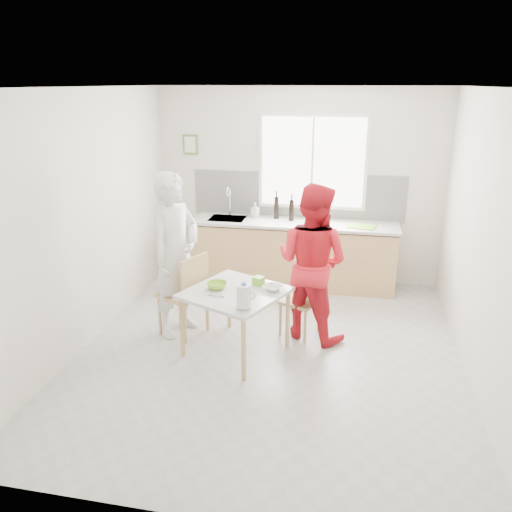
{
  "coord_description": "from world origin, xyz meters",
  "views": [
    {
      "loc": [
        0.78,
        -4.68,
        2.74
      ],
      "look_at": [
        -0.19,
        0.2,
        1.0
      ],
      "focal_mm": 35.0,
      "sensor_mm": 36.0,
      "label": 1
    }
  ],
  "objects_px": {
    "person_white": "(176,255)",
    "wine_bottle_b": "(292,210)",
    "chair_left": "(187,291)",
    "wine_bottle_a": "(276,207)",
    "chair_far": "(303,295)",
    "milk_jug": "(244,296)",
    "person_red": "(312,262)",
    "bowl_white": "(273,288)",
    "dining_table": "(235,298)",
    "bowl_green": "(217,285)"
  },
  "relations": [
    {
      "from": "person_white",
      "to": "wine_bottle_b",
      "type": "bearing_deg",
      "value": -7.65
    },
    {
      "from": "dining_table",
      "to": "chair_far",
      "type": "height_order",
      "value": "chair_far"
    },
    {
      "from": "wine_bottle_a",
      "to": "bowl_white",
      "type": "bearing_deg",
      "value": -81.96
    },
    {
      "from": "chair_far",
      "to": "chair_left",
      "type": "bearing_deg",
      "value": -141.68
    },
    {
      "from": "chair_left",
      "to": "person_red",
      "type": "bearing_deg",
      "value": 124.7
    },
    {
      "from": "dining_table",
      "to": "person_red",
      "type": "distance_m",
      "value": 0.94
    },
    {
      "from": "chair_left",
      "to": "wine_bottle_a",
      "type": "height_order",
      "value": "wine_bottle_a"
    },
    {
      "from": "chair_left",
      "to": "bowl_white",
      "type": "height_order",
      "value": "chair_left"
    },
    {
      "from": "dining_table",
      "to": "bowl_green",
      "type": "bearing_deg",
      "value": 170.21
    },
    {
      "from": "chair_left",
      "to": "bowl_green",
      "type": "height_order",
      "value": "chair_left"
    },
    {
      "from": "bowl_white",
      "to": "wine_bottle_b",
      "type": "distance_m",
      "value": 1.99
    },
    {
      "from": "bowl_green",
      "to": "bowl_white",
      "type": "bearing_deg",
      "value": 7.13
    },
    {
      "from": "dining_table",
      "to": "wine_bottle_b",
      "type": "relative_size",
      "value": 3.99
    },
    {
      "from": "bowl_white",
      "to": "wine_bottle_a",
      "type": "height_order",
      "value": "wine_bottle_a"
    },
    {
      "from": "chair_far",
      "to": "person_red",
      "type": "bearing_deg",
      "value": -12.96
    },
    {
      "from": "chair_left",
      "to": "milk_jug",
      "type": "height_order",
      "value": "same"
    },
    {
      "from": "person_red",
      "to": "dining_table",
      "type": "bearing_deg",
      "value": 59.74
    },
    {
      "from": "bowl_green",
      "to": "wine_bottle_b",
      "type": "xyz_separation_m",
      "value": [
        0.51,
        2.03,
        0.34
      ]
    },
    {
      "from": "bowl_white",
      "to": "wine_bottle_b",
      "type": "bearing_deg",
      "value": 91.89
    },
    {
      "from": "dining_table",
      "to": "wine_bottle_b",
      "type": "bearing_deg",
      "value": 81.46
    },
    {
      "from": "bowl_green",
      "to": "wine_bottle_a",
      "type": "xyz_separation_m",
      "value": [
        0.29,
        2.11,
        0.35
      ]
    },
    {
      "from": "person_white",
      "to": "wine_bottle_a",
      "type": "relative_size",
      "value": 5.81
    },
    {
      "from": "person_red",
      "to": "wine_bottle_a",
      "type": "xyz_separation_m",
      "value": [
        -0.65,
        1.61,
        0.2
      ]
    },
    {
      "from": "bowl_green",
      "to": "wine_bottle_a",
      "type": "bearing_deg",
      "value": 82.14
    },
    {
      "from": "dining_table",
      "to": "chair_left",
      "type": "bearing_deg",
      "value": 156.17
    },
    {
      "from": "chair_left",
      "to": "wine_bottle_a",
      "type": "distance_m",
      "value": 2.07
    },
    {
      "from": "dining_table",
      "to": "chair_left",
      "type": "height_order",
      "value": "chair_left"
    },
    {
      "from": "chair_far",
      "to": "bowl_white",
      "type": "bearing_deg",
      "value": -95.09
    },
    {
      "from": "person_red",
      "to": "wine_bottle_a",
      "type": "bearing_deg",
      "value": -44.18
    },
    {
      "from": "chair_left",
      "to": "bowl_white",
      "type": "xyz_separation_m",
      "value": [
        0.99,
        -0.17,
        0.19
      ]
    },
    {
      "from": "dining_table",
      "to": "person_white",
      "type": "xyz_separation_m",
      "value": [
        -0.75,
        0.33,
        0.3
      ]
    },
    {
      "from": "chair_left",
      "to": "milk_jug",
      "type": "xyz_separation_m",
      "value": [
        0.8,
        -0.66,
        0.3
      ]
    },
    {
      "from": "dining_table",
      "to": "milk_jug",
      "type": "relative_size",
      "value": 4.89
    },
    {
      "from": "person_white",
      "to": "person_red",
      "type": "bearing_deg",
      "value": -58.47
    },
    {
      "from": "person_red",
      "to": "wine_bottle_a",
      "type": "height_order",
      "value": "person_red"
    },
    {
      "from": "chair_far",
      "to": "person_red",
      "type": "distance_m",
      "value": 0.44
    },
    {
      "from": "chair_left",
      "to": "person_red",
      "type": "distance_m",
      "value": 1.42
    },
    {
      "from": "bowl_white",
      "to": "wine_bottle_b",
      "type": "height_order",
      "value": "wine_bottle_b"
    },
    {
      "from": "person_white",
      "to": "person_red",
      "type": "height_order",
      "value": "person_white"
    },
    {
      "from": "bowl_green",
      "to": "milk_jug",
      "type": "bearing_deg",
      "value": -47.41
    },
    {
      "from": "person_red",
      "to": "bowl_green",
      "type": "relative_size",
      "value": 8.36
    },
    {
      "from": "chair_far",
      "to": "milk_jug",
      "type": "distance_m",
      "value": 1.16
    },
    {
      "from": "chair_far",
      "to": "milk_jug",
      "type": "xyz_separation_m",
      "value": [
        -0.46,
        -0.99,
        0.38
      ]
    },
    {
      "from": "wine_bottle_b",
      "to": "milk_jug",
      "type": "bearing_deg",
      "value": -92.97
    },
    {
      "from": "wine_bottle_b",
      "to": "dining_table",
      "type": "bearing_deg",
      "value": -98.54
    },
    {
      "from": "wine_bottle_a",
      "to": "person_white",
      "type": "bearing_deg",
      "value": -114.91
    },
    {
      "from": "chair_far",
      "to": "milk_jug",
      "type": "height_order",
      "value": "milk_jug"
    },
    {
      "from": "chair_far",
      "to": "milk_jug",
      "type": "bearing_deg",
      "value": -91.4
    },
    {
      "from": "bowl_green",
      "to": "chair_far",
      "type": "bearing_deg",
      "value": 33.62
    },
    {
      "from": "person_white",
      "to": "chair_far",
      "type": "bearing_deg",
      "value": -55.32
    }
  ]
}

